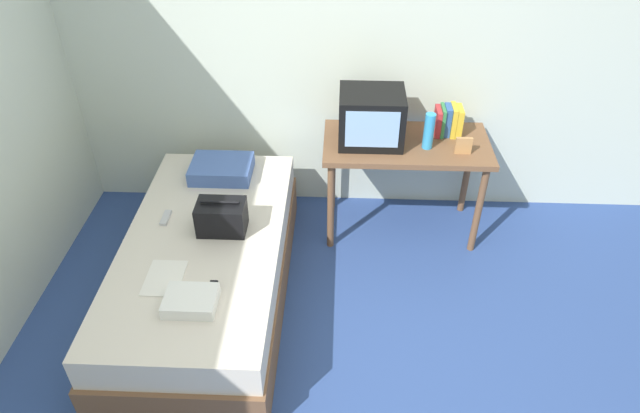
{
  "coord_description": "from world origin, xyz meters",
  "views": [
    {
      "loc": [
        0.04,
        -1.85,
        2.77
      ],
      "look_at": [
        -0.08,
        1.06,
        0.57
      ],
      "focal_mm": 31.67,
      "sensor_mm": 36.0,
      "label": 1
    }
  ],
  "objects_px": {
    "water_bottle": "(429,131)",
    "book_row": "(448,121)",
    "pillow": "(222,169)",
    "picture_frame": "(464,146)",
    "magazine": "(164,278)",
    "handbag": "(222,217)",
    "bed": "(207,268)",
    "tv": "(371,117)",
    "desk": "(406,154)",
    "remote_dark": "(212,291)",
    "folded_towel": "(191,301)",
    "remote_silver": "(166,218)"
  },
  "relations": [
    {
      "from": "remote_silver",
      "to": "water_bottle",
      "type": "bearing_deg",
      "value": 17.74
    },
    {
      "from": "tv",
      "to": "handbag",
      "type": "height_order",
      "value": "tv"
    },
    {
      "from": "desk",
      "to": "picture_frame",
      "type": "distance_m",
      "value": 0.42
    },
    {
      "from": "book_row",
      "to": "pillow",
      "type": "height_order",
      "value": "book_row"
    },
    {
      "from": "folded_towel",
      "to": "desk",
      "type": "bearing_deg",
      "value": 47.52
    },
    {
      "from": "water_bottle",
      "to": "picture_frame",
      "type": "distance_m",
      "value": 0.25
    },
    {
      "from": "folded_towel",
      "to": "book_row",
      "type": "bearing_deg",
      "value": 44.01
    },
    {
      "from": "bed",
      "to": "magazine",
      "type": "distance_m",
      "value": 0.47
    },
    {
      "from": "folded_towel",
      "to": "bed",
      "type": "bearing_deg",
      "value": 96.17
    },
    {
      "from": "remote_silver",
      "to": "book_row",
      "type": "bearing_deg",
      "value": 21.67
    },
    {
      "from": "bed",
      "to": "desk",
      "type": "xyz_separation_m",
      "value": [
        1.3,
        0.79,
        0.41
      ]
    },
    {
      "from": "tv",
      "to": "picture_frame",
      "type": "xyz_separation_m",
      "value": [
        0.62,
        -0.15,
        -0.12
      ]
    },
    {
      "from": "tv",
      "to": "folded_towel",
      "type": "distance_m",
      "value": 1.73
    },
    {
      "from": "handbag",
      "to": "magazine",
      "type": "distance_m",
      "value": 0.53
    },
    {
      "from": "tv",
      "to": "folded_towel",
      "type": "bearing_deg",
      "value": -125.77
    },
    {
      "from": "bed",
      "to": "folded_towel",
      "type": "relative_size",
      "value": 7.14
    },
    {
      "from": "remote_dark",
      "to": "remote_silver",
      "type": "xyz_separation_m",
      "value": [
        -0.43,
        0.64,
        0.0
      ]
    },
    {
      "from": "desk",
      "to": "remote_dark",
      "type": "distance_m",
      "value": 1.71
    },
    {
      "from": "desk",
      "to": "book_row",
      "type": "height_order",
      "value": "book_row"
    },
    {
      "from": "pillow",
      "to": "magazine",
      "type": "height_order",
      "value": "pillow"
    },
    {
      "from": "magazine",
      "to": "remote_silver",
      "type": "distance_m",
      "value": 0.56
    },
    {
      "from": "magazine",
      "to": "remote_silver",
      "type": "xyz_separation_m",
      "value": [
        -0.13,
        0.54,
        0.01
      ]
    },
    {
      "from": "desk",
      "to": "handbag",
      "type": "height_order",
      "value": "desk"
    },
    {
      "from": "bed",
      "to": "folded_towel",
      "type": "xyz_separation_m",
      "value": [
        0.06,
        -0.57,
        0.29
      ]
    },
    {
      "from": "picture_frame",
      "to": "pillow",
      "type": "bearing_deg",
      "value": 178.4
    },
    {
      "from": "desk",
      "to": "remote_silver",
      "type": "xyz_separation_m",
      "value": [
        -1.58,
        -0.62,
        -0.15
      ]
    },
    {
      "from": "bed",
      "to": "book_row",
      "type": "xyz_separation_m",
      "value": [
        1.6,
        0.92,
        0.62
      ]
    },
    {
      "from": "desk",
      "to": "folded_towel",
      "type": "xyz_separation_m",
      "value": [
        -1.24,
        -1.36,
        -0.12
      ]
    },
    {
      "from": "desk",
      "to": "handbag",
      "type": "xyz_separation_m",
      "value": [
        -1.19,
        -0.71,
        -0.06
      ]
    },
    {
      "from": "tv",
      "to": "remote_silver",
      "type": "bearing_deg",
      "value": -154.55
    },
    {
      "from": "bed",
      "to": "tv",
      "type": "relative_size",
      "value": 4.55
    },
    {
      "from": "magazine",
      "to": "folded_towel",
      "type": "height_order",
      "value": "folded_towel"
    },
    {
      "from": "desk",
      "to": "pillow",
      "type": "bearing_deg",
      "value": -175.97
    },
    {
      "from": "tv",
      "to": "handbag",
      "type": "xyz_separation_m",
      "value": [
        -0.93,
        -0.72,
        -0.33
      ]
    },
    {
      "from": "pillow",
      "to": "remote_silver",
      "type": "relative_size",
      "value": 2.98
    },
    {
      "from": "bed",
      "to": "tv",
      "type": "distance_m",
      "value": 1.49
    },
    {
      "from": "tv",
      "to": "pillow",
      "type": "distance_m",
      "value": 1.12
    },
    {
      "from": "pillow",
      "to": "picture_frame",
      "type": "bearing_deg",
      "value": -1.6
    },
    {
      "from": "water_bottle",
      "to": "book_row",
      "type": "bearing_deg",
      "value": 50.64
    },
    {
      "from": "book_row",
      "to": "handbag",
      "type": "distance_m",
      "value": 1.72
    },
    {
      "from": "bed",
      "to": "tv",
      "type": "xyz_separation_m",
      "value": [
        1.05,
        0.8,
        0.69
      ]
    },
    {
      "from": "water_bottle",
      "to": "handbag",
      "type": "height_order",
      "value": "water_bottle"
    },
    {
      "from": "book_row",
      "to": "remote_dark",
      "type": "relative_size",
      "value": 1.38
    },
    {
      "from": "bed",
      "to": "remote_silver",
      "type": "relative_size",
      "value": 13.89
    },
    {
      "from": "picture_frame",
      "to": "magazine",
      "type": "height_order",
      "value": "picture_frame"
    },
    {
      "from": "desk",
      "to": "remote_dark",
      "type": "xyz_separation_m",
      "value": [
        -1.15,
        -1.26,
        -0.15
      ]
    },
    {
      "from": "tv",
      "to": "remote_silver",
      "type": "height_order",
      "value": "tv"
    },
    {
      "from": "pillow",
      "to": "magazine",
      "type": "bearing_deg",
      "value": -97.39
    },
    {
      "from": "tv",
      "to": "book_row",
      "type": "bearing_deg",
      "value": 11.77
    },
    {
      "from": "pillow",
      "to": "handbag",
      "type": "height_order",
      "value": "handbag"
    }
  ]
}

